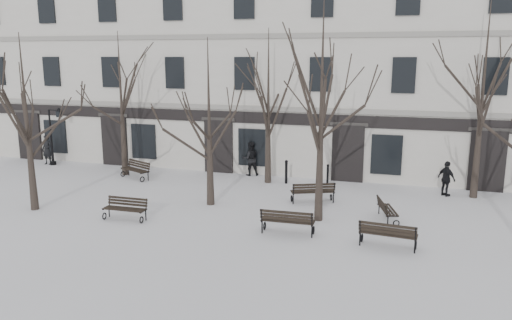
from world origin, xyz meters
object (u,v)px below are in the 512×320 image
at_px(lamp_post, 54,132).
at_px(bench_3, 136,169).
at_px(tree_0, 25,102).
at_px(bench_0, 125,208).
at_px(tree_2, 322,85).
at_px(bench_4, 313,191).
at_px(bench_5, 386,209).
at_px(tree_1, 209,102).
at_px(bench_1, 287,220).
at_px(bench_2, 388,234).

bearing_deg(lamp_post, bench_3, -13.90).
xyz_separation_m(tree_0, bench_0, (4.35, -0.05, -4.04)).
xyz_separation_m(tree_2, bench_3, (-10.31, 3.94, -4.73)).
xyz_separation_m(bench_3, lamp_post, (-6.18, 1.53, 1.46)).
distance_m(bench_0, bench_4, 7.93).
height_order(tree_0, lamp_post, tree_0).
bearing_deg(bench_5, bench_0, 91.12).
relative_size(tree_1, bench_0, 4.08).
bearing_deg(bench_1, tree_2, -114.14).
bearing_deg(bench_0, bench_5, 15.91).
xyz_separation_m(tree_2, bench_1, (-0.79, -1.92, -4.71)).
bearing_deg(bench_1, tree_1, -35.09).
relative_size(bench_2, bench_5, 1.14).
xyz_separation_m(tree_2, bench_5, (2.53, 0.78, -4.79)).
relative_size(tree_2, bench_4, 4.25).
distance_m(tree_0, bench_4, 12.45).
distance_m(tree_1, bench_5, 8.37).
bearing_deg(tree_2, lamp_post, 161.65).
bearing_deg(bench_1, bench_3, -33.37).
bearing_deg(tree_1, bench_1, -33.33).
height_order(bench_0, bench_1, bench_1).
xyz_separation_m(tree_0, bench_4, (10.97, 4.33, -4.00)).
distance_m(bench_3, bench_5, 13.22).
bearing_deg(bench_4, bench_3, -33.16).
distance_m(bench_1, lamp_post, 17.41).
height_order(bench_1, bench_2, bench_1).
bearing_deg(bench_3, lamp_post, -168.56).
xyz_separation_m(tree_0, bench_2, (14.33, -0.16, -4.00)).
xyz_separation_m(bench_1, bench_5, (3.32, 2.70, -0.08)).
height_order(tree_0, bench_3, tree_0).
bearing_deg(bench_3, bench_2, -0.01).
xyz_separation_m(bench_1, bench_2, (3.50, -0.31, -0.01)).
height_order(bench_2, bench_3, bench_2).
bearing_deg(tree_1, bench_4, 19.88).
xyz_separation_m(tree_1, bench_2, (7.54, -2.97, -3.90)).
height_order(bench_1, bench_5, bench_1).
bearing_deg(tree_1, lamp_post, 157.91).
bearing_deg(bench_1, lamp_post, -26.97).
distance_m(tree_0, bench_2, 14.87).
relative_size(bench_0, bench_1, 0.89).
bearing_deg(tree_0, bench_5, 11.42).
relative_size(tree_1, bench_3, 3.68).
relative_size(tree_1, bench_4, 3.58).
relative_size(tree_2, bench_5, 4.94).
height_order(bench_0, bench_2, bench_2).
relative_size(bench_1, bench_2, 1.00).
xyz_separation_m(bench_0, bench_5, (9.79, 2.91, -0.03)).
bearing_deg(bench_4, bench_5, 131.90).
relative_size(tree_2, lamp_post, 2.46).
bearing_deg(bench_2, bench_5, -81.04).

